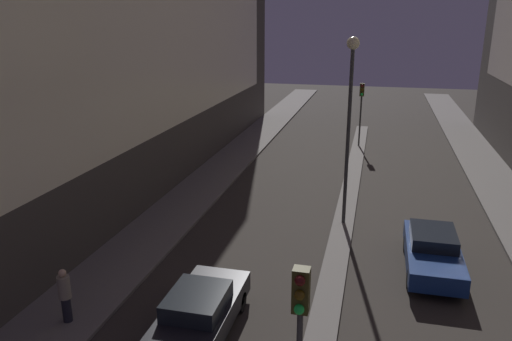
{
  "coord_description": "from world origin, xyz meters",
  "views": [
    {
      "loc": [
        1.15,
        -4.23,
        9.02
      ],
      "look_at": [
        -3.7,
        15.51,
        2.77
      ],
      "focal_mm": 35.0,
      "sensor_mm": 36.0,
      "label": 1
    }
  ],
  "objects_px": {
    "car_left_lane": "(201,311)",
    "pedestrian_on_left_sidewalk": "(65,294)",
    "traffic_light_mid": "(361,100)",
    "car_right_lane": "(433,251)",
    "street_lamp": "(350,99)",
    "traffic_light_near": "(300,325)"
  },
  "relations": [
    {
      "from": "traffic_light_mid",
      "to": "car_right_lane",
      "type": "distance_m",
      "value": 18.66
    },
    {
      "from": "traffic_light_near",
      "to": "car_right_lane",
      "type": "distance_m",
      "value": 10.6
    },
    {
      "from": "car_left_lane",
      "to": "traffic_light_near",
      "type": "bearing_deg",
      "value": -48.05
    },
    {
      "from": "car_left_lane",
      "to": "car_right_lane",
      "type": "xyz_separation_m",
      "value": [
        7.0,
        5.76,
        -0.01
      ]
    },
    {
      "from": "car_right_lane",
      "to": "pedestrian_on_left_sidewalk",
      "type": "height_order",
      "value": "pedestrian_on_left_sidewalk"
    },
    {
      "from": "traffic_light_near",
      "to": "pedestrian_on_left_sidewalk",
      "type": "distance_m",
      "value": 8.64
    },
    {
      "from": "traffic_light_mid",
      "to": "car_right_lane",
      "type": "relative_size",
      "value": 0.95
    },
    {
      "from": "traffic_light_mid",
      "to": "pedestrian_on_left_sidewalk",
      "type": "height_order",
      "value": "traffic_light_mid"
    },
    {
      "from": "pedestrian_on_left_sidewalk",
      "to": "traffic_light_near",
      "type": "bearing_deg",
      "value": -23.64
    },
    {
      "from": "traffic_light_near",
      "to": "street_lamp",
      "type": "relative_size",
      "value": 0.55
    },
    {
      "from": "traffic_light_mid",
      "to": "street_lamp",
      "type": "height_order",
      "value": "street_lamp"
    },
    {
      "from": "traffic_light_near",
      "to": "street_lamp",
      "type": "xyz_separation_m",
      "value": [
        0.0,
        13.16,
        2.32
      ]
    },
    {
      "from": "car_left_lane",
      "to": "pedestrian_on_left_sidewalk",
      "type": "xyz_separation_m",
      "value": [
        -4.11,
        -0.56,
        0.28
      ]
    },
    {
      "from": "traffic_light_mid",
      "to": "car_left_lane",
      "type": "height_order",
      "value": "traffic_light_mid"
    },
    {
      "from": "traffic_light_near",
      "to": "car_left_lane",
      "type": "xyz_separation_m",
      "value": [
        -3.5,
        3.89,
        -2.65
      ]
    },
    {
      "from": "traffic_light_near",
      "to": "traffic_light_mid",
      "type": "height_order",
      "value": "same"
    },
    {
      "from": "street_lamp",
      "to": "pedestrian_on_left_sidewalk",
      "type": "relative_size",
      "value": 4.67
    },
    {
      "from": "pedestrian_on_left_sidewalk",
      "to": "car_left_lane",
      "type": "bearing_deg",
      "value": 7.77
    },
    {
      "from": "traffic_light_near",
      "to": "pedestrian_on_left_sidewalk",
      "type": "xyz_separation_m",
      "value": [
        -7.61,
        3.33,
        -2.37
      ]
    },
    {
      "from": "car_right_lane",
      "to": "pedestrian_on_left_sidewalk",
      "type": "bearing_deg",
      "value": -150.37
    },
    {
      "from": "traffic_light_near",
      "to": "car_right_lane",
      "type": "bearing_deg",
      "value": 70.07
    },
    {
      "from": "traffic_light_near",
      "to": "traffic_light_mid",
      "type": "relative_size",
      "value": 1.0
    }
  ]
}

